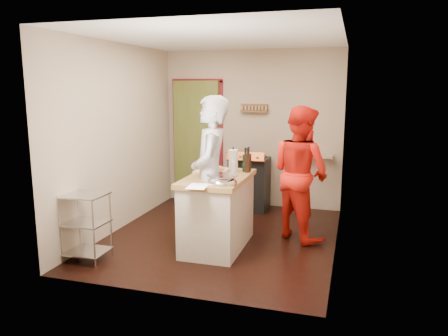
{
  "coord_description": "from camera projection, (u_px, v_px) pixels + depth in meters",
  "views": [
    {
      "loc": [
        1.65,
        -5.39,
        2.01
      ],
      "look_at": [
        0.04,
        0.0,
        0.95
      ],
      "focal_mm": 35.0,
      "sensor_mm": 36.0,
      "label": 1
    }
  ],
  "objects": [
    {
      "name": "left_wall",
      "position": [
        119.0,
        138.0,
        6.1
      ],
      "size": [
        0.04,
        3.5,
        2.6
      ],
      "primitive_type": "cube",
      "color": "gray",
      "rests_on": "ground"
    },
    {
      "name": "stove",
      "position": [
        249.0,
        183.0,
        7.16
      ],
      "size": [
        0.6,
        0.63,
        1.0
      ],
      "color": "black",
      "rests_on": "ground"
    },
    {
      "name": "right_wall",
      "position": [
        340.0,
        146.0,
        5.25
      ],
      "size": [
        0.04,
        3.5,
        2.6
      ],
      "primitive_type": "cube",
      "color": "gray",
      "rests_on": "ground"
    },
    {
      "name": "wire_shelving",
      "position": [
        86.0,
        224.0,
        5.06
      ],
      "size": [
        0.48,
        0.4,
        0.8
      ],
      "color": "silver",
      "rests_on": "ground"
    },
    {
      "name": "floor",
      "position": [
        221.0,
        237.0,
        5.91
      ],
      "size": [
        3.5,
        3.5,
        0.0
      ],
      "primitive_type": "plane",
      "color": "black",
      "rests_on": "ground"
    },
    {
      "name": "person_stripe",
      "position": [
        210.0,
        176.0,
        5.23
      ],
      "size": [
        0.61,
        0.79,
        1.9
      ],
      "primitive_type": "imported",
      "rotation": [
        0.0,
        0.0,
        -1.32
      ],
      "color": "#9F9EA3",
      "rests_on": "ground"
    },
    {
      "name": "back_wall",
      "position": [
        216.0,
        138.0,
        7.56
      ],
      "size": [
        3.0,
        0.44,
        2.6
      ],
      "color": "gray",
      "rests_on": "ground"
    },
    {
      "name": "person_red",
      "position": [
        300.0,
        173.0,
        5.75
      ],
      "size": [
        1.09,
        1.06,
        1.77
      ],
      "primitive_type": "imported",
      "rotation": [
        0.0,
        0.0,
        2.46
      ],
      "color": "red",
      "rests_on": "ground"
    },
    {
      "name": "ceiling",
      "position": [
        221.0,
        37.0,
        5.43
      ],
      "size": [
        3.0,
        3.5,
        0.02
      ],
      "primitive_type": "cube",
      "color": "white",
      "rests_on": "back_wall"
    },
    {
      "name": "island",
      "position": [
        218.0,
        210.0,
        5.46
      ],
      "size": [
        0.72,
        1.37,
        1.23
      ],
      "color": "beige",
      "rests_on": "ground"
    }
  ]
}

